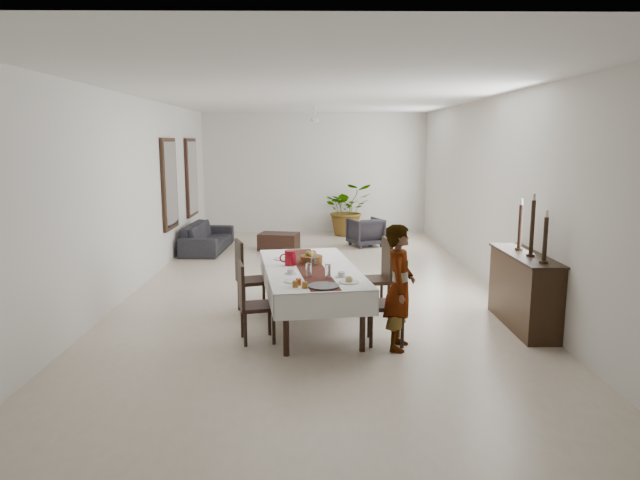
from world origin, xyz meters
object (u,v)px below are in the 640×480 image
Objects in this scene: woman at (400,287)px; sideboard_body at (523,292)px; sofa at (208,237)px; red_pitcher at (290,258)px; dining_table_top at (310,270)px.

woman reaches higher than sideboard_body.
woman is 0.94× the size of sideboard_body.
woman is 0.72× the size of sofa.
red_pitcher is 1.74m from woman.
dining_table_top is 5.81m from sofa.
dining_table_top is at bearing 176.28° from sideboard_body.
woman is 7.16m from sofa.
red_pitcher is 0.13× the size of sideboard_body.
dining_table_top is at bearing -153.14° from sofa.
sofa is (-3.44, 6.27, -0.45)m from woman.
red_pitcher reaches higher than sideboard_body.
dining_table_top is 1.54× the size of sideboard_body.
red_pitcher reaches higher than sofa.
woman reaches higher than red_pitcher.
red_pitcher is at bearing 149.04° from dining_table_top.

